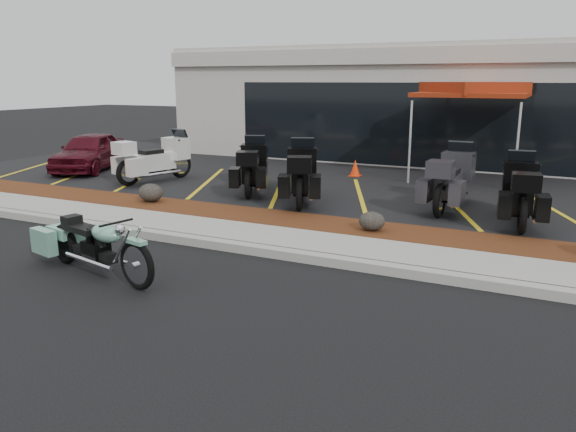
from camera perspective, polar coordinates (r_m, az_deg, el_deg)
The scene contains 17 objects.
ground at distance 8.72m, azimuth -4.54°, elevation -5.67°, with size 90.00×90.00×0.00m, color black.
curb at distance 9.44m, azimuth -1.80°, elevation -3.63°, with size 24.00×0.25×0.15m, color gray.
sidewalk at distance 10.04m, azimuth 0.04°, elevation -2.56°, with size 24.00×1.20×0.15m, color gray.
mulch_bed at distance 11.09m, azimuth 2.73°, elevation -0.97°, with size 24.00×1.20×0.16m, color #3A1C0D.
upper_lot at distance 16.10m, azimuth 10.31°, elevation 3.41°, with size 26.00×9.60×0.15m, color black.
dealership_building at distance 21.97m, azimuth 15.04°, elevation 10.94°, with size 18.00×8.16×4.00m.
boulder_left at distance 13.23m, azimuth -13.78°, elevation 2.32°, with size 0.59×0.49×0.42m, color black.
boulder_mid at distance 10.50m, azimuth 8.52°, elevation -0.52°, with size 0.50×0.41×0.35m, color black.
hero_cruiser at distance 8.10m, azimuth -15.12°, elevation -4.12°, with size 2.69×0.68×0.95m, color #72B297, non-canonical shape.
touring_white at distance 16.31m, azimuth -10.91°, elevation 6.26°, with size 2.39×0.91×1.39m, color white, non-canonical shape.
touring_black_front at distance 14.75m, azimuth -3.36°, elevation 5.63°, with size 2.31×0.88×1.34m, color black, non-canonical shape.
touring_black_mid at distance 13.59m, azimuth 1.48°, elevation 5.07°, with size 2.41×0.92×1.40m, color black, non-canonical shape.
touring_grey at distance 13.35m, azimuth 16.97°, elevation 4.32°, with size 2.40×0.92×1.40m, color #2F2E33, non-canonical shape.
touring_black_rear at distance 12.53m, azimuth 22.42°, elevation 3.18°, with size 2.31×0.88×1.34m, color black, non-canonical shape.
parked_car at distance 18.44m, azimuth -19.51°, elevation 6.21°, with size 1.38×3.43×1.17m, color #440914.
traffic_cone at distance 16.48m, azimuth 6.84°, elevation 4.88°, with size 0.30×0.30×0.48m, color #F63108.
popup_canopy at distance 16.50m, azimuth 18.28°, elevation 11.95°, with size 3.12×3.12×2.67m.
Camera 1 is at (4.18, -7.09, 2.88)m, focal length 35.00 mm.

